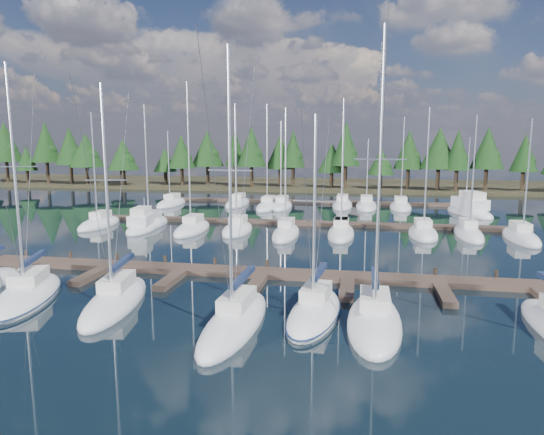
% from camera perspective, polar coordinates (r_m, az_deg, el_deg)
% --- Properties ---
extents(ground, '(260.00, 260.00, 0.00)m').
position_cam_1_polar(ground, '(46.80, 1.92, -2.90)').
color(ground, black).
rests_on(ground, ground).
extents(far_shore, '(220.00, 30.00, 0.60)m').
position_cam_1_polar(far_shore, '(105.95, 6.60, 3.88)').
color(far_shore, '#322E1C').
rests_on(far_shore, ground).
extents(main_dock, '(44.00, 6.13, 0.90)m').
position_cam_1_polar(main_dock, '(34.65, -1.11, -6.81)').
color(main_dock, '#48372D').
rests_on(main_dock, ground).
extents(back_docks, '(50.00, 21.80, 0.40)m').
position_cam_1_polar(back_docks, '(65.92, 4.37, 0.74)').
color(back_docks, '#48372D').
rests_on(back_docks, ground).
extents(front_sailboat_1, '(5.64, 9.60, 14.84)m').
position_cam_1_polar(front_sailboat_1, '(33.71, -26.80, -8.11)').
color(front_sailboat_1, silver).
rests_on(front_sailboat_1, ground).
extents(front_sailboat_2, '(3.99, 9.48, 13.58)m').
position_cam_1_polar(front_sailboat_2, '(30.55, -17.93, -9.28)').
color(front_sailboat_2, silver).
rests_on(front_sailboat_2, ground).
extents(front_sailboat_3, '(2.88, 9.66, 14.93)m').
position_cam_1_polar(front_sailboat_3, '(26.02, -4.38, -12.08)').
color(front_sailboat_3, silver).
rests_on(front_sailboat_3, ground).
extents(front_sailboat_4, '(3.50, 8.40, 11.81)m').
position_cam_1_polar(front_sailboat_4, '(27.40, 5.03, -11.03)').
color(front_sailboat_4, silver).
rests_on(front_sailboat_4, ground).
extents(front_sailboat_5, '(2.92, 8.80, 15.90)m').
position_cam_1_polar(front_sailboat_5, '(26.55, 11.95, -11.80)').
color(front_sailboat_5, silver).
rests_on(front_sailboat_5, ground).
extents(back_sailboat_rows, '(47.57, 33.14, 16.43)m').
position_cam_1_polar(back_sailboat_rows, '(61.47, 4.43, 0.20)').
color(back_sailboat_rows, silver).
rests_on(back_sailboat_rows, ground).
extents(motor_yacht_left, '(3.88, 8.54, 4.11)m').
position_cam_1_polar(motor_yacht_left, '(55.21, -14.97, -0.89)').
color(motor_yacht_left, silver).
rests_on(motor_yacht_left, ground).
extents(motor_yacht_right, '(6.23, 10.70, 5.09)m').
position_cam_1_polar(motor_yacht_right, '(69.64, 22.21, 0.82)').
color(motor_yacht_right, silver).
rests_on(motor_yacht_right, ground).
extents(tree_line, '(185.49, 12.20, 13.26)m').
position_cam_1_polar(tree_line, '(95.81, 5.97, 7.62)').
color(tree_line, black).
rests_on(tree_line, far_shore).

